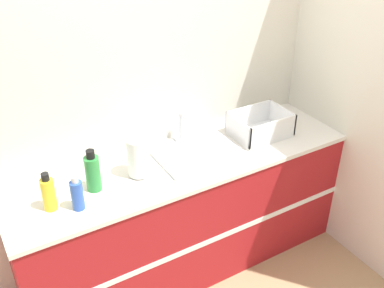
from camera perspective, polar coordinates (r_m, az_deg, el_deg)
ground_plane at (r=3.25m, az=1.84°, el=-17.86°), size 12.00×12.00×0.00m
wall_back at (r=2.93m, az=-4.38°, el=7.80°), size 4.65×0.06×2.60m
wall_right at (r=3.34m, az=16.65°, el=9.54°), size 0.06×2.60×2.60m
counter_cabinet at (r=3.13m, az=-0.99°, el=-8.88°), size 2.28×0.63×0.89m
sink at (r=2.93m, az=0.42°, el=-0.83°), size 0.54×0.43×0.21m
paper_towel_roll at (r=2.67m, az=-6.85°, el=-1.67°), size 0.13×0.13×0.25m
dish_rack at (r=3.15m, az=8.63°, el=2.14°), size 0.39×0.29×0.17m
bottle_yellow at (r=2.52m, az=-17.76°, el=-6.00°), size 0.07×0.07×0.23m
bottle_blue at (r=2.49m, az=-14.39°, el=-6.23°), size 0.07×0.07×0.21m
bottle_green at (r=2.60m, az=-12.48°, el=-3.55°), size 0.09×0.09×0.26m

